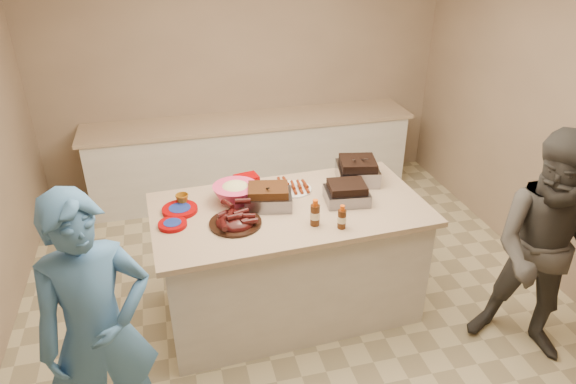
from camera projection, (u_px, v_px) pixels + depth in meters
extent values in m
cube|color=#47230F|center=(268.00, 206.00, 3.81)|extent=(0.39, 0.32, 0.10)
cube|color=black|center=(346.00, 201.00, 3.87)|extent=(0.35, 0.30, 0.10)
cube|color=gray|center=(357.00, 181.00, 4.17)|extent=(0.38, 0.38, 0.13)
cylinder|color=silver|center=(293.00, 190.00, 4.03)|extent=(0.30, 0.30, 0.05)
cube|color=orange|center=(359.00, 174.00, 4.28)|extent=(0.31, 0.24, 0.08)
cylinder|color=#401E0B|center=(315.00, 225.00, 3.57)|extent=(0.07, 0.07, 0.20)
cylinder|color=#401E0B|center=(341.00, 228.00, 3.54)|extent=(0.06, 0.06, 0.18)
cylinder|color=#EDCF00|center=(260.00, 207.00, 3.79)|extent=(0.04, 0.04, 0.11)
imported|color=silver|center=(270.00, 200.00, 3.88)|extent=(0.15, 0.05, 0.15)
cylinder|color=#880001|center=(180.00, 212.00, 3.73)|extent=(0.27, 0.27, 0.03)
cylinder|color=#880001|center=(173.00, 226.00, 3.56)|extent=(0.21, 0.21, 0.03)
imported|color=#8C5812|center=(183.00, 205.00, 3.82)|extent=(0.10, 0.10, 0.10)
cube|color=#880001|center=(247.00, 186.00, 4.09)|extent=(0.20, 0.16, 0.09)
imported|color=#474440|center=(523.00, 346.00, 3.85)|extent=(1.75, 1.84, 0.65)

